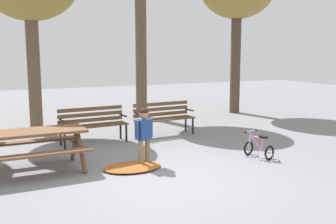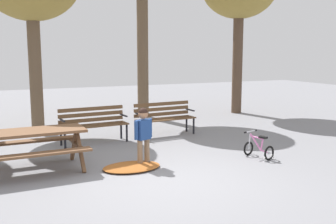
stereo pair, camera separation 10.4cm
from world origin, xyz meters
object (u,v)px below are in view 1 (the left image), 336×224
Objects in this scene: park_bench_far_left at (93,122)px; kids_bicycle at (259,148)px; child_standing at (144,132)px; picnic_table at (34,140)px; park_bench_left at (163,116)px.

kids_bicycle is at bearing -45.03° from park_bench_far_left.
child_standing is (0.40, -2.28, 0.15)m from park_bench_far_left.
picnic_table is 3.95m from park_bench_left.
picnic_table is 1.64× the size of child_standing.
picnic_table is 2.38m from park_bench_far_left.
child_standing is 2.44m from kids_bicycle.
park_bench_left is (3.44, 1.93, -0.08)m from picnic_table.
kids_bicycle is at bearing -12.42° from picnic_table.
picnic_table is 2.97× the size of kids_bicycle.
park_bench_far_left reaches higher than picnic_table.
park_bench_far_left is at bearing 49.56° from picnic_table.
park_bench_left is 2.63× the size of kids_bicycle.
park_bench_left is at bearing 29.26° from picnic_table.
child_standing is (1.94, -0.47, 0.07)m from picnic_table.
picnic_table is at bearing 167.58° from kids_bicycle.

